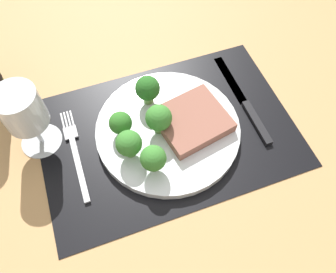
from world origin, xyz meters
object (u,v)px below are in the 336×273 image
at_px(knife, 246,105).
at_px(wine_glass, 23,112).
at_px(plate, 168,130).
at_px(fork, 75,152).
at_px(steak, 192,120).

height_order(knife, wine_glass, wine_glass).
height_order(plate, fork, plate).
bearing_deg(steak, plate, 170.44).
xyz_separation_m(steak, fork, (-0.22, 0.02, -0.02)).
relative_size(steak, wine_glass, 0.86).
bearing_deg(plate, knife, 1.85).
height_order(fork, wine_glass, wine_glass).
bearing_deg(fork, wine_glass, 141.29).
bearing_deg(wine_glass, plate, -15.29).
xyz_separation_m(plate, knife, (0.16, 0.01, -0.00)).
relative_size(plate, knife, 1.15).
distance_m(steak, wine_glass, 0.29).
relative_size(plate, steak, 2.22).
height_order(steak, fork, steak).
xyz_separation_m(steak, wine_glass, (-0.27, 0.07, 0.06)).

